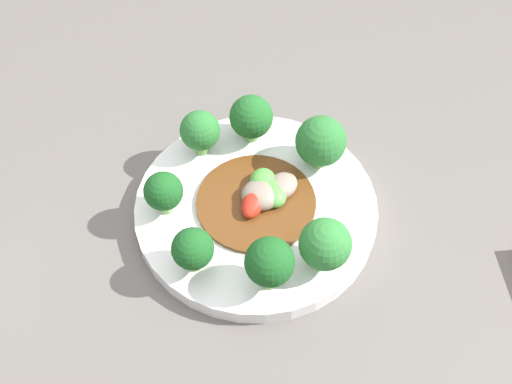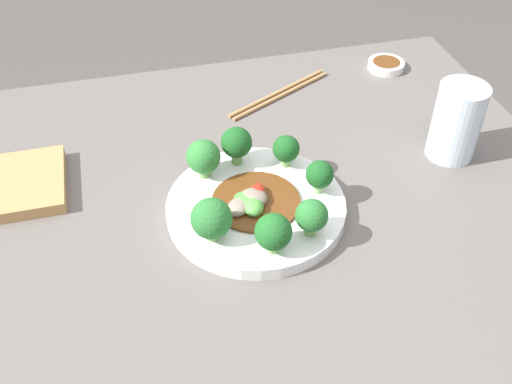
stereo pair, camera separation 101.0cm
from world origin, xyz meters
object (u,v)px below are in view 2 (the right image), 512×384
(plate, at_px, (256,207))
(broccoli_north, at_px, (273,232))
(broccoli_northwest, at_px, (312,216))
(drinking_glass, at_px, (457,122))
(broccoli_northeast, at_px, (211,219))
(broccoli_southwest, at_px, (286,149))
(broccoli_southeast, at_px, (203,157))
(broccoli_west, at_px, (320,175))
(chopsticks, at_px, (280,94))
(broccoli_south, at_px, (237,143))
(stirfry_center, at_px, (252,201))
(sauce_dish, at_px, (386,65))

(plate, bearing_deg, broccoli_north, 89.35)
(plate, distance_m, broccoli_northwest, 0.11)
(drinking_glass, bearing_deg, plate, 9.79)
(drinking_glass, bearing_deg, broccoli_northeast, 15.07)
(broccoli_northeast, bearing_deg, broccoli_southwest, -138.15)
(broccoli_southeast, bearing_deg, broccoli_west, 153.72)
(broccoli_west, bearing_deg, broccoli_southeast, -26.28)
(plate, bearing_deg, broccoli_northwest, 125.78)
(broccoli_southwest, xyz_separation_m, broccoli_northeast, (0.14, 0.13, 0.00))
(broccoli_southwest, xyz_separation_m, chopsticks, (-0.05, -0.22, -0.05))
(broccoli_south, relative_size, stirfry_center, 0.49)
(broccoli_north, bearing_deg, drinking_glass, -155.69)
(drinking_glass, bearing_deg, broccoli_southwest, -2.76)
(chopsticks, bearing_deg, broccoli_southwest, 76.28)
(broccoli_northeast, relative_size, broccoli_south, 1.00)
(chopsticks, bearing_deg, broccoli_northeast, 60.85)
(broccoli_west, height_order, sauce_dish, broccoli_west)
(stirfry_center, height_order, chopsticks, stirfry_center)
(broccoli_northeast, bearing_deg, drinking_glass, -164.93)
(broccoli_south, height_order, broccoli_north, broccoli_south)
(broccoli_southwest, distance_m, broccoli_southeast, 0.13)
(chopsticks, bearing_deg, stirfry_center, 67.08)
(broccoli_southeast, height_order, broccoli_west, broccoli_southeast)
(broccoli_west, xyz_separation_m, stirfry_center, (0.10, 0.01, -0.02))
(broccoli_southwest, relative_size, broccoli_north, 0.89)
(sauce_dish, bearing_deg, broccoli_north, 50.97)
(plate, height_order, broccoli_north, broccoli_north)
(broccoli_northeast, height_order, broccoli_southeast, broccoli_northeast)
(broccoli_northwest, distance_m, chopsticks, 0.38)
(broccoli_southwest, relative_size, broccoli_west, 1.00)
(broccoli_south, distance_m, sauce_dish, 0.43)
(broccoli_west, relative_size, stirfry_center, 0.41)
(plate, height_order, sauce_dish, plate)
(broccoli_north, bearing_deg, broccoli_southeast, -71.11)
(broccoli_south, xyz_separation_m, broccoli_west, (-0.10, 0.09, -0.01))
(broccoli_north, distance_m, chopsticks, 0.41)
(broccoli_southeast, xyz_separation_m, sauce_dish, (-0.41, -0.26, -0.05))
(chopsticks, xyz_separation_m, sauce_dish, (-0.23, -0.04, 0.00))
(stirfry_center, height_order, sauce_dish, stirfry_center)
(plate, height_order, chopsticks, plate)
(broccoli_south, distance_m, broccoli_west, 0.14)
(plate, relative_size, broccoli_southeast, 4.22)
(broccoli_northwest, relative_size, chopsticks, 0.26)
(broccoli_southwest, distance_m, broccoli_northwest, 0.15)
(stirfry_center, bearing_deg, broccoli_north, 93.57)
(broccoli_southeast, bearing_deg, plate, 127.75)
(broccoli_southwest, height_order, broccoli_south, broccoli_south)
(broccoli_southeast, bearing_deg, chopsticks, -129.81)
(broccoli_northeast, height_order, broccoli_south, same)
(broccoli_north, bearing_deg, chopsticks, -107.21)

